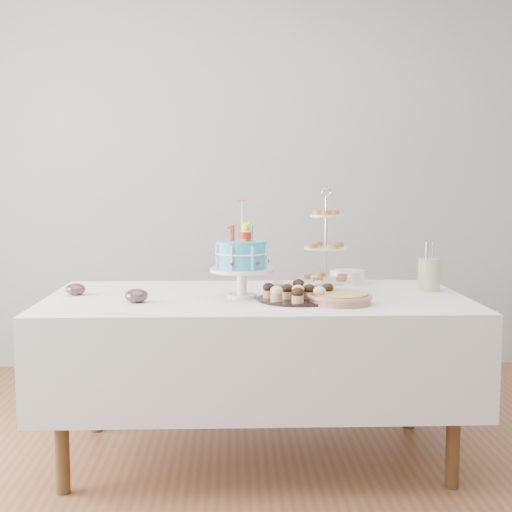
{
  "coord_description": "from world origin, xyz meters",
  "views": [
    {
      "loc": [
        -0.11,
        -2.95,
        1.3
      ],
      "look_at": [
        -0.0,
        0.3,
        0.95
      ],
      "focal_mm": 50.0,
      "sensor_mm": 36.0,
      "label": 1
    }
  ],
  "objects_px": {
    "tiered_stand": "(326,249)",
    "jam_bowl_b": "(76,289)",
    "utensil_pitcher": "(429,273)",
    "pie": "(340,298)",
    "pastry_plate": "(327,280)",
    "table": "(256,344)",
    "birthday_cake": "(242,271)",
    "plate_stack": "(348,277)",
    "cupcake_tray": "(298,292)",
    "jam_bowl_a": "(137,296)"
  },
  "relations": [
    {
      "from": "tiered_stand",
      "to": "jam_bowl_b",
      "type": "bearing_deg",
      "value": -177.03
    },
    {
      "from": "tiered_stand",
      "to": "utensil_pitcher",
      "type": "distance_m",
      "value": 0.52
    },
    {
      "from": "pie",
      "to": "pastry_plate",
      "type": "bearing_deg",
      "value": 87.42
    },
    {
      "from": "tiered_stand",
      "to": "table",
      "type": "bearing_deg",
      "value": -161.49
    },
    {
      "from": "jam_bowl_b",
      "to": "pie",
      "type": "bearing_deg",
      "value": -12.99
    },
    {
      "from": "birthday_cake",
      "to": "tiered_stand",
      "type": "bearing_deg",
      "value": 45.44
    },
    {
      "from": "birthday_cake",
      "to": "plate_stack",
      "type": "bearing_deg",
      "value": 60.51
    },
    {
      "from": "pie",
      "to": "utensil_pitcher",
      "type": "relative_size",
      "value": 1.19
    },
    {
      "from": "table",
      "to": "plate_stack",
      "type": "xyz_separation_m",
      "value": [
        0.49,
        0.37,
        0.26
      ]
    },
    {
      "from": "table",
      "to": "birthday_cake",
      "type": "bearing_deg",
      "value": -140.88
    },
    {
      "from": "pie",
      "to": "utensil_pitcher",
      "type": "distance_m",
      "value": 0.6
    },
    {
      "from": "birthday_cake",
      "to": "cupcake_tray",
      "type": "height_order",
      "value": "birthday_cake"
    },
    {
      "from": "plate_stack",
      "to": "jam_bowl_a",
      "type": "distance_m",
      "value": 1.15
    },
    {
      "from": "pastry_plate",
      "to": "jam_bowl_b",
      "type": "bearing_deg",
      "value": -164.08
    },
    {
      "from": "jam_bowl_b",
      "to": "utensil_pitcher",
      "type": "distance_m",
      "value": 1.68
    },
    {
      "from": "table",
      "to": "pastry_plate",
      "type": "distance_m",
      "value": 0.6
    },
    {
      "from": "cupcake_tray",
      "to": "jam_bowl_b",
      "type": "height_order",
      "value": "cupcake_tray"
    },
    {
      "from": "pastry_plate",
      "to": "jam_bowl_a",
      "type": "bearing_deg",
      "value": -148.22
    },
    {
      "from": "table",
      "to": "utensil_pitcher",
      "type": "xyz_separation_m",
      "value": [
        0.84,
        0.13,
        0.31
      ]
    },
    {
      "from": "birthday_cake",
      "to": "jam_bowl_b",
      "type": "relative_size",
      "value": 4.78
    },
    {
      "from": "table",
      "to": "pastry_plate",
      "type": "bearing_deg",
      "value": 46.28
    },
    {
      "from": "table",
      "to": "cupcake_tray",
      "type": "bearing_deg",
      "value": -37.34
    },
    {
      "from": "pie",
      "to": "cupcake_tray",
      "type": "bearing_deg",
      "value": 153.62
    },
    {
      "from": "cupcake_tray",
      "to": "jam_bowl_b",
      "type": "relative_size",
      "value": 3.9
    },
    {
      "from": "jam_bowl_b",
      "to": "table",
      "type": "bearing_deg",
      "value": -3.5
    },
    {
      "from": "tiered_stand",
      "to": "birthday_cake",
      "type": "bearing_deg",
      "value": -157.48
    },
    {
      "from": "jam_bowl_b",
      "to": "tiered_stand",
      "type": "bearing_deg",
      "value": 2.97
    },
    {
      "from": "table",
      "to": "tiered_stand",
      "type": "relative_size",
      "value": 3.87
    },
    {
      "from": "jam_bowl_a",
      "to": "jam_bowl_b",
      "type": "bearing_deg",
      "value": 145.19
    },
    {
      "from": "utensil_pitcher",
      "to": "cupcake_tray",
      "type": "bearing_deg",
      "value": -175.96
    },
    {
      "from": "tiered_stand",
      "to": "pastry_plate",
      "type": "height_order",
      "value": "tiered_stand"
    },
    {
      "from": "plate_stack",
      "to": "pastry_plate",
      "type": "distance_m",
      "value": 0.11
    },
    {
      "from": "plate_stack",
      "to": "cupcake_tray",
      "type": "bearing_deg",
      "value": -120.86
    },
    {
      "from": "cupcake_tray",
      "to": "tiered_stand",
      "type": "bearing_deg",
      "value": 58.34
    },
    {
      "from": "table",
      "to": "utensil_pitcher",
      "type": "height_order",
      "value": "utensil_pitcher"
    },
    {
      "from": "tiered_stand",
      "to": "utensil_pitcher",
      "type": "xyz_separation_m",
      "value": [
        0.5,
        0.01,
        -0.12
      ]
    },
    {
      "from": "table",
      "to": "plate_stack",
      "type": "height_order",
      "value": "plate_stack"
    },
    {
      "from": "pastry_plate",
      "to": "cupcake_tray",
      "type": "bearing_deg",
      "value": -110.52
    },
    {
      "from": "jam_bowl_a",
      "to": "pie",
      "type": "bearing_deg",
      "value": -3.84
    },
    {
      "from": "pie",
      "to": "plate_stack",
      "type": "bearing_deg",
      "value": 77.6
    },
    {
      "from": "pastry_plate",
      "to": "utensil_pitcher",
      "type": "relative_size",
      "value": 1.04
    },
    {
      "from": "birthday_cake",
      "to": "table",
      "type": "bearing_deg",
      "value": 62.04
    },
    {
      "from": "cupcake_tray",
      "to": "jam_bowl_a",
      "type": "height_order",
      "value": "cupcake_tray"
    },
    {
      "from": "table",
      "to": "pastry_plate",
      "type": "height_order",
      "value": "pastry_plate"
    },
    {
      "from": "table",
      "to": "plate_stack",
      "type": "relative_size",
      "value": 10.72
    },
    {
      "from": "cupcake_tray",
      "to": "plate_stack",
      "type": "xyz_separation_m",
      "value": [
        0.3,
        0.51,
        -0.01
      ]
    },
    {
      "from": "plate_stack",
      "to": "jam_bowl_b",
      "type": "height_order",
      "value": "plate_stack"
    },
    {
      "from": "cupcake_tray",
      "to": "utensil_pitcher",
      "type": "distance_m",
      "value": 0.71
    },
    {
      "from": "tiered_stand",
      "to": "plate_stack",
      "type": "height_order",
      "value": "tiered_stand"
    },
    {
      "from": "birthday_cake",
      "to": "pastry_plate",
      "type": "distance_m",
      "value": 0.65
    }
  ]
}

